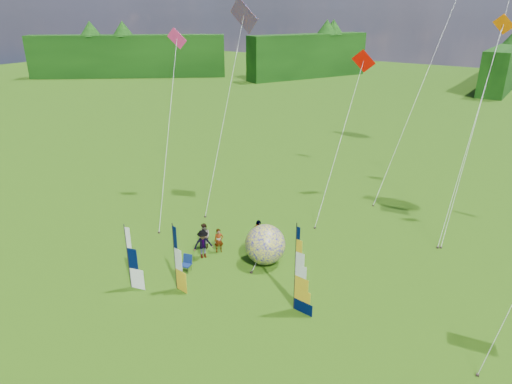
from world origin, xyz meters
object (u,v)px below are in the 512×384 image
Objects in this scene: feather_banner_main at (295,269)px; camp_chair at (186,264)px; side_banner_left at (175,258)px; spectator_d at (258,234)px; kite_whale at (493,55)px; spectator_a at (219,241)px; bol_inflatable at (265,245)px; spectator_c at (203,244)px; spectator_b at (204,236)px; side_banner_far at (128,258)px.

feather_banner_main is 6.92m from camp_chair.
side_banner_left is 6.23m from spectator_d.
spectator_d is 1.87× the size of camp_chair.
kite_whale reaches higher than feather_banner_main.
feather_banner_main is 2.98× the size of spectator_a.
spectator_a is at bearing 104.31° from side_banner_left.
side_banner_left reaches higher than camp_chair.
feather_banner_main is at bearing -64.12° from spectator_a.
spectator_c is at bearing -154.58° from bol_inflatable.
feather_banner_main is 2.82× the size of spectator_b.
side_banner_far is (-8.05, -3.25, -0.48)m from feather_banner_main.
spectator_a is at bearing -169.81° from bol_inflatable.
bol_inflatable is at bearing 154.43° from spectator_d.
feather_banner_main is 4.71m from bol_inflatable.
kite_whale reaches higher than side_banner_left.
camp_chair is at bearing -139.46° from spectator_c.
side_banner_far is at bearing -126.19° from bol_inflatable.
spectator_c is (-3.32, -1.58, -0.28)m from bol_inflatable.
spectator_b is 0.07× the size of kite_whale.
side_banner_far is 24.92m from kite_whale.
side_banner_left is 2.43× the size of spectator_a.
side_banner_left is 2.29× the size of spectator_b.
spectator_b is at bearing 52.63° from spectator_d.
spectator_a is 1.11m from spectator_c.
kite_whale is at bearing -109.86° from spectator_d.
side_banner_left is 4.46m from spectator_a.
spectator_c is (0.70, -0.94, 0.09)m from spectator_b.
spectator_c is 0.96× the size of spectator_d.
bol_inflatable is 4.60m from camp_chair.
bol_inflatable reaches higher than spectator_b.
bol_inflatable is at bearing -109.92° from kite_whale.
bol_inflatable is (-3.57, 2.87, -1.10)m from feather_banner_main.
spectator_b is 2.86m from camp_chair.
side_banner_left is at bearing 97.74° from spectator_d.
feather_banner_main reaches higher than side_banner_far.
side_banner_far reaches higher than spectator_d.
spectator_d is 18.34m from kite_whale.
kite_whale reaches higher than spectator_a.
side_banner_left is 2.00× the size of spectator_d.
side_banner_left is 3.51m from spectator_c.
side_banner_far is 1.53× the size of bol_inflatable.
side_banner_left is 3.73× the size of camp_chair.
kite_whale is at bearing 41.23° from camp_chair.
kite_whale is at bearing 6.73° from spectator_a.
side_banner_far is 3.37m from camp_chair.
spectator_b reaches higher than spectator_a.
kite_whale is (11.44, 14.88, 10.13)m from spectator_c.
feather_banner_main is 8.05m from spectator_b.
camp_chair is at bearing -137.05° from spectator_a.
spectator_b is 0.87× the size of spectator_d.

